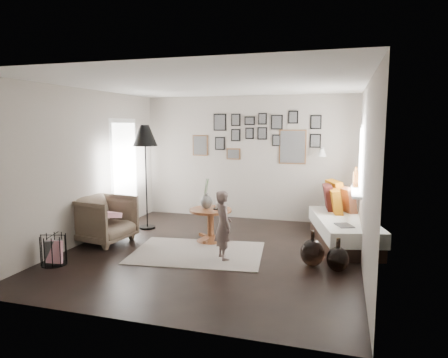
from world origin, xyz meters
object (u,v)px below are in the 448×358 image
(armchair, at_px, (104,219))
(magazine_basket, at_px, (54,250))
(daybed, at_px, (344,225))
(demijohn_large, at_px, (312,253))
(pedestal_table, at_px, (211,226))
(floor_lamp, at_px, (145,139))
(demijohn_small, at_px, (338,259))
(child, at_px, (223,225))
(vase, at_px, (206,199))

(armchair, bearing_deg, magazine_basket, -174.99)
(daybed, relative_size, demijohn_large, 4.15)
(pedestal_table, xyz_separation_m, floor_lamp, (-1.46, 0.49, 1.46))
(demijohn_small, bearing_deg, child, 178.57)
(daybed, distance_m, demijohn_small, 1.46)
(vase, height_order, floor_lamp, floor_lamp)
(vase, relative_size, armchair, 0.59)
(armchair, bearing_deg, demijohn_large, -84.26)
(pedestal_table, bearing_deg, vase, 165.96)
(armchair, relative_size, demijohn_large, 1.70)
(daybed, height_order, demijohn_small, daybed)
(demijohn_small, bearing_deg, floor_lamp, 159.29)
(demijohn_large, xyz_separation_m, child, (-1.30, -0.08, 0.32))
(floor_lamp, height_order, magazine_basket, floor_lamp)
(armchair, bearing_deg, demijohn_small, -85.78)
(child, bearing_deg, magazine_basket, 75.69)
(daybed, height_order, magazine_basket, daybed)
(floor_lamp, distance_m, child, 2.63)
(daybed, bearing_deg, demijohn_small, -106.51)
(magazine_basket, height_order, child, child)
(armchair, distance_m, floor_lamp, 1.71)
(daybed, distance_m, child, 2.24)
(armchair, bearing_deg, daybed, -64.99)
(pedestal_table, distance_m, child, 0.99)
(magazine_basket, distance_m, demijohn_large, 3.71)
(daybed, height_order, floor_lamp, floor_lamp)
(demijohn_large, bearing_deg, demijohn_small, -18.92)
(demijohn_large, height_order, child, child)
(armchair, bearing_deg, vase, -61.70)
(floor_lamp, distance_m, demijohn_large, 3.78)
(magazine_basket, height_order, demijohn_large, demijohn_large)
(daybed, distance_m, floor_lamp, 3.93)
(floor_lamp, bearing_deg, demijohn_small, -20.71)
(armchair, height_order, demijohn_small, armchair)
(pedestal_table, relative_size, child, 0.69)
(armchair, bearing_deg, floor_lamp, -5.23)
(pedestal_table, bearing_deg, floor_lamp, 161.51)
(pedestal_table, distance_m, daybed, 2.27)
(pedestal_table, bearing_deg, armchair, -161.81)
(floor_lamp, bearing_deg, pedestal_table, -18.49)
(floor_lamp, distance_m, demijohn_small, 4.13)
(demijohn_small, bearing_deg, vase, 158.08)
(armchair, xyz_separation_m, demijohn_large, (3.50, -0.18, -0.20))
(pedestal_table, distance_m, magazine_basket, 2.50)
(armchair, height_order, child, child)
(pedestal_table, bearing_deg, magazine_basket, -136.05)
(vase, height_order, daybed, vase)
(demijohn_large, height_order, demijohn_small, demijohn_large)
(vase, distance_m, armchair, 1.78)
(armchair, distance_m, magazine_basket, 1.18)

